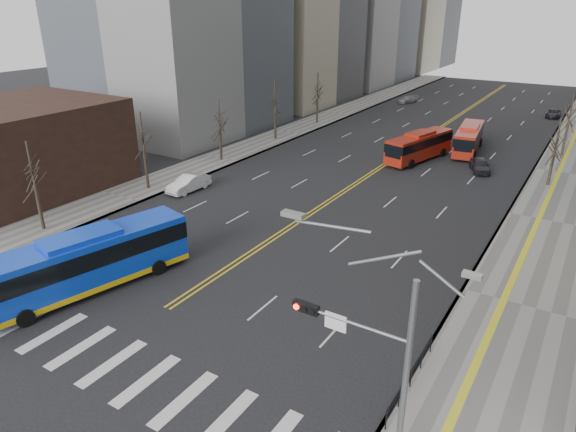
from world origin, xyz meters
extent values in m
plane|color=black|center=(0.00, 0.00, 0.00)|extent=(220.00, 220.00, 0.00)
cube|color=slate|center=(17.50, 45.00, 0.07)|extent=(7.00, 130.00, 0.15)
cube|color=slate|center=(-16.50, 45.00, 0.07)|extent=(5.00, 130.00, 0.15)
cube|color=silver|center=(-8.27, 0.00, 0.01)|extent=(0.70, 4.00, 0.01)
cube|color=silver|center=(-5.91, 0.00, 0.01)|extent=(0.70, 4.00, 0.01)
cube|color=silver|center=(-3.55, 0.00, 0.01)|extent=(0.70, 4.00, 0.01)
cube|color=silver|center=(-1.18, 0.00, 0.01)|extent=(0.70, 4.00, 0.01)
cube|color=silver|center=(1.18, 0.00, 0.01)|extent=(0.70, 4.00, 0.01)
cube|color=silver|center=(3.55, 0.00, 0.01)|extent=(0.70, 4.00, 0.01)
cube|color=silver|center=(5.91, 0.00, 0.01)|extent=(0.70, 4.00, 0.01)
cube|color=silver|center=(8.27, 0.00, 0.01)|extent=(0.70, 4.00, 0.01)
cube|color=gold|center=(-0.20, 55.00, 0.01)|extent=(0.15, 100.00, 0.01)
cube|color=gold|center=(0.20, 55.00, 0.01)|extent=(0.15, 100.00, 0.01)
cube|color=black|center=(-26.00, 12.00, 4.00)|extent=(14.00, 18.00, 8.00)
cylinder|color=gray|center=(15.20, 2.00, 4.00)|extent=(0.24, 0.24, 8.00)
cylinder|color=gray|center=(12.95, 2.00, 5.50)|extent=(4.50, 0.12, 0.12)
cube|color=black|center=(11.00, 2.00, 5.50)|extent=(1.10, 0.28, 0.38)
cylinder|color=#FF190C|center=(10.65, 1.84, 5.50)|extent=(0.24, 0.08, 0.24)
cylinder|color=black|center=(11.00, 1.84, 5.50)|extent=(0.24, 0.08, 0.24)
cylinder|color=black|center=(11.35, 1.84, 5.50)|extent=(0.24, 0.08, 0.24)
cube|color=white|center=(12.30, 2.00, 5.30)|extent=(0.90, 0.06, 0.70)
cube|color=#999993|center=(10.40, 2.00, 9.30)|extent=(0.90, 0.35, 0.18)
cube|color=black|center=(14.30, 6.00, 1.15)|extent=(0.04, 6.00, 0.04)
cylinder|color=black|center=(14.30, 3.00, 0.65)|extent=(0.06, 0.06, 1.00)
cylinder|color=black|center=(14.30, 4.50, 0.65)|extent=(0.06, 0.06, 1.00)
cylinder|color=black|center=(14.30, 6.00, 0.65)|extent=(0.06, 0.06, 1.00)
cylinder|color=black|center=(14.30, 7.50, 0.65)|extent=(0.06, 0.06, 1.00)
cylinder|color=black|center=(14.30, 9.00, 0.65)|extent=(0.06, 0.06, 1.00)
cylinder|color=black|center=(-16.00, 8.00, 1.88)|extent=(0.28, 0.28, 3.75)
cylinder|color=black|center=(-16.00, 19.00, 1.95)|extent=(0.28, 0.28, 3.90)
cylinder|color=black|center=(-16.00, 30.00, 1.80)|extent=(0.28, 0.28, 3.60)
cylinder|color=black|center=(-16.00, 41.00, 2.00)|extent=(0.28, 0.28, 4.00)
cylinder|color=black|center=(-16.00, 52.00, 1.90)|extent=(0.28, 0.28, 3.80)
cylinder|color=black|center=(16.00, 40.00, 1.75)|extent=(0.28, 0.28, 3.50)
cylinder|color=black|center=(16.00, 52.00, 1.88)|extent=(0.28, 0.28, 3.75)
cube|color=blue|center=(-5.62, 4.00, 1.90)|extent=(5.75, 13.21, 3.10)
cube|color=black|center=(-5.62, 4.00, 2.49)|extent=(5.81, 13.25, 1.10)
cube|color=blue|center=(-5.62, 4.00, 3.55)|extent=(3.19, 4.92, 0.40)
cube|color=#E9B60C|center=(-5.62, 4.00, 0.55)|extent=(5.81, 13.25, 0.35)
cylinder|color=black|center=(-7.93, 0.31, 0.50)|extent=(0.53, 1.04, 1.00)
cylinder|color=black|center=(-5.32, -0.35, 0.50)|extent=(0.53, 1.04, 1.00)
cylinder|color=black|center=(-5.93, 8.35, 0.50)|extent=(0.53, 1.04, 1.00)
cylinder|color=black|center=(-3.31, 7.69, 0.50)|extent=(0.53, 1.04, 1.00)
cube|color=#A42011|center=(6.33, 48.15, 1.63)|extent=(3.49, 10.21, 2.56)
cube|color=black|center=(6.33, 48.15, 2.15)|extent=(3.55, 10.23, 0.93)
cube|color=#A42011|center=(6.33, 48.15, 3.01)|extent=(2.24, 3.70, 0.40)
cylinder|color=black|center=(5.60, 44.83, 0.50)|extent=(0.42, 1.03, 1.00)
cylinder|color=black|center=(7.86, 45.11, 0.50)|extent=(0.42, 1.03, 1.00)
cylinder|color=black|center=(4.81, 51.18, 0.50)|extent=(0.42, 1.03, 1.00)
cylinder|color=black|center=(7.06, 51.46, 0.50)|extent=(0.42, 1.03, 1.00)
cube|color=#A42011|center=(2.54, 41.79, 1.63)|extent=(4.60, 10.26, 2.56)
cube|color=black|center=(2.54, 41.79, 2.15)|extent=(4.66, 10.29, 0.93)
cube|color=#A42011|center=(2.54, 41.79, 3.01)|extent=(2.60, 3.83, 0.40)
cylinder|color=black|center=(0.67, 38.95, 0.50)|extent=(0.53, 1.04, 1.00)
cylinder|color=black|center=(2.88, 38.41, 0.50)|extent=(0.53, 1.04, 1.00)
cylinder|color=black|center=(2.20, 45.17, 0.50)|extent=(0.53, 1.04, 1.00)
cylinder|color=black|center=(4.41, 44.62, 0.50)|extent=(0.53, 1.04, 1.00)
imported|color=white|center=(-12.41, 20.71, 0.75)|extent=(1.84, 4.66, 1.51)
imported|color=black|center=(9.33, 41.17, 0.70)|extent=(3.11, 4.45, 1.41)
imported|color=gray|center=(-10.41, 74.27, 0.60)|extent=(3.07, 4.43, 1.19)
imported|color=black|center=(12.50, 74.72, 0.58)|extent=(2.11, 4.25, 1.16)
camera|label=1|loc=(19.40, -12.83, 16.58)|focal=32.00mm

